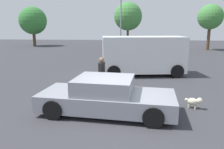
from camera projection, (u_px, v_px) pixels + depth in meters
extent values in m
plane|color=#38383D|center=(114.00, 115.00, 7.34)|extent=(80.00, 80.00, 0.00)
cube|color=gray|center=(107.00, 100.00, 7.44)|extent=(4.70, 2.30, 0.56)
cube|color=gray|center=(104.00, 85.00, 7.35)|extent=(2.07, 1.88, 0.51)
cube|color=slate|center=(131.00, 86.00, 7.18)|extent=(0.22, 1.56, 0.43)
cube|color=slate|center=(79.00, 84.00, 7.51)|extent=(0.22, 1.56, 0.43)
cylinder|color=black|center=(154.00, 98.00, 8.02)|extent=(0.66, 0.28, 0.64)
cylinder|color=black|center=(153.00, 117.00, 6.35)|extent=(0.66, 0.28, 0.64)
cylinder|color=black|center=(73.00, 93.00, 8.59)|extent=(0.66, 0.28, 0.64)
cylinder|color=black|center=(53.00, 110.00, 6.92)|extent=(0.66, 0.28, 0.64)
ellipsoid|color=beige|center=(192.00, 102.00, 7.88)|extent=(0.42, 0.38, 0.27)
sphere|color=beige|center=(199.00, 101.00, 7.76)|extent=(0.21, 0.21, 0.21)
sphere|color=beige|center=(202.00, 101.00, 7.73)|extent=(0.10, 0.10, 0.10)
cylinder|color=beige|center=(196.00, 106.00, 7.93)|extent=(0.06, 0.06, 0.13)
cylinder|color=beige|center=(195.00, 107.00, 7.81)|extent=(0.06, 0.06, 0.13)
cylinder|color=beige|center=(189.00, 105.00, 8.04)|extent=(0.06, 0.06, 0.13)
cylinder|color=beige|center=(189.00, 106.00, 7.91)|extent=(0.06, 0.06, 0.13)
sphere|color=beige|center=(186.00, 100.00, 7.97)|extent=(0.12, 0.12, 0.12)
cube|color=white|center=(143.00, 54.00, 13.15)|extent=(5.08, 2.68, 2.09)
cube|color=slate|center=(182.00, 46.00, 13.18)|extent=(0.29, 1.69, 0.84)
cylinder|color=black|center=(167.00, 65.00, 14.37)|extent=(0.79, 0.36, 0.76)
cylinder|color=black|center=(177.00, 71.00, 12.52)|extent=(0.79, 0.36, 0.76)
cylinder|color=black|center=(112.00, 66.00, 14.16)|extent=(0.79, 0.36, 0.76)
cylinder|color=black|center=(114.00, 72.00, 12.31)|extent=(0.79, 0.36, 0.76)
cylinder|color=navy|center=(102.00, 84.00, 9.70)|extent=(0.13, 0.13, 0.81)
cylinder|color=navy|center=(102.00, 85.00, 9.53)|extent=(0.13, 0.13, 0.81)
cube|color=#262626|center=(102.00, 69.00, 9.46)|extent=(0.24, 0.40, 0.58)
cylinder|color=#262626|center=(103.00, 69.00, 9.71)|extent=(0.09, 0.09, 0.68)
cylinder|color=#262626|center=(101.00, 71.00, 9.24)|extent=(0.09, 0.09, 0.68)
sphere|color=#936B4C|center=(102.00, 60.00, 9.38)|extent=(0.22, 0.22, 0.22)
cylinder|color=gray|center=(121.00, 26.00, 23.78)|extent=(0.14, 0.14, 5.83)
cylinder|color=brown|center=(208.00, 38.00, 26.89)|extent=(0.36, 0.36, 2.89)
sphere|color=#478C42|center=(210.00, 17.00, 26.33)|extent=(3.00, 3.00, 3.00)
cylinder|color=brown|center=(128.00, 38.00, 27.57)|extent=(0.28, 0.28, 2.79)
sphere|color=#478C42|center=(128.00, 16.00, 26.98)|extent=(3.47, 3.47, 3.47)
cylinder|color=brown|center=(34.00, 38.00, 32.52)|extent=(0.44, 0.44, 2.20)
sphere|color=#387F38|center=(33.00, 21.00, 31.96)|extent=(4.01, 4.01, 4.01)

